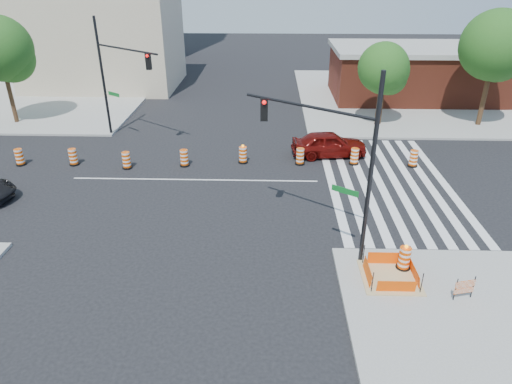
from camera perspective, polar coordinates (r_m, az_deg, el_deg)
ground at (r=26.33m, az=-7.66°, el=1.53°), size 120.00×120.00×0.00m
sidewalk_ne at (r=45.08m, az=19.86°, el=11.05°), size 22.00×22.00×0.15m
sidewalk_nw at (r=48.34m, az=-26.19°, el=10.89°), size 22.00×22.00×0.15m
crosswalk_east at (r=26.84m, az=16.09°, el=1.20°), size 6.75×13.50×0.01m
lane_centerline at (r=26.32m, az=-7.66°, el=1.54°), size 14.00×0.12×0.01m
excavation_pit at (r=18.75m, az=16.41°, el=-10.07°), size 2.20×2.20×0.90m
brick_storefront at (r=44.59m, az=20.31°, el=13.81°), size 16.50×8.50×4.60m
beige_midrise at (r=48.67m, az=-18.72°, el=18.26°), size 14.00×10.00×10.00m
red_coupe at (r=29.48m, az=9.12°, el=5.95°), size 4.90×2.43×1.61m
signal_pole_se at (r=17.93m, az=9.68°, el=5.56°), size 4.88×3.46×7.74m
signal_pole_nw at (r=32.17m, az=-17.07°, el=14.42°), size 4.87×3.69×7.91m
pit_drum at (r=19.18m, az=18.04°, el=-7.96°), size 0.58×0.58×1.13m
barricade at (r=18.39m, az=24.62°, el=-10.76°), size 0.78×0.23×0.94m
tree_north_b at (r=38.92m, az=-29.27°, el=15.00°), size 4.67×4.67×7.94m
tree_north_c at (r=35.19m, az=15.65°, el=14.40°), size 3.69×3.63×6.18m
tree_north_d at (r=35.35m, az=15.86°, el=14.08°), size 3.46×3.45×5.86m
tree_north_e at (r=37.61m, az=27.75°, el=15.50°), size 4.94×4.94×8.40m
median_drum_0 at (r=31.38m, az=-27.45°, el=3.84°), size 0.60×0.60×1.02m
median_drum_1 at (r=30.03m, az=-21.87°, el=4.03°), size 0.60×0.60×1.02m
median_drum_2 at (r=28.48m, az=-15.88°, el=3.77°), size 0.60×0.60×1.02m
median_drum_3 at (r=28.07m, az=-8.96°, el=4.16°), size 0.60×0.60×1.02m
median_drum_4 at (r=28.20m, az=-1.64°, el=4.62°), size 0.60×0.60×1.18m
median_drum_5 at (r=28.09m, az=5.53°, el=4.39°), size 0.60×0.60×1.02m
median_drum_6 at (r=28.62m, az=12.20°, el=4.32°), size 0.60×0.60×1.02m
median_drum_7 at (r=29.25m, az=19.08°, el=3.92°), size 0.60×0.60×1.02m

